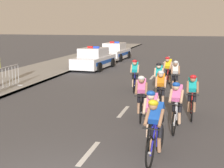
{
  "coord_description": "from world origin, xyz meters",
  "views": [
    {
      "loc": [
        2.45,
        -5.15,
        3.17
      ],
      "look_at": [
        -0.3,
        5.63,
        1.1
      ],
      "focal_mm": 52.6,
      "sensor_mm": 36.0,
      "label": 1
    }
  ],
  "objects_px": {
    "cyclist_second": "(151,116)",
    "crowd_barrier_rear": "(6,79)",
    "cyclist_fourth": "(141,96)",
    "police_car_nearest": "(94,59)",
    "cyclist_third": "(177,105)",
    "cyclist_lead": "(155,128)",
    "cyclist_fifth": "(192,95)",
    "cyclist_sixth": "(161,90)",
    "police_car_second": "(115,52)",
    "cyclist_ninth": "(175,76)",
    "cyclist_seventh": "(135,75)",
    "cyclist_tenth": "(168,71)",
    "cyclist_eighth": "(159,79)"
  },
  "relations": [
    {
      "from": "cyclist_third",
      "to": "cyclist_sixth",
      "type": "bearing_deg",
      "value": 107.83
    },
    {
      "from": "cyclist_fifth",
      "to": "police_car_second",
      "type": "relative_size",
      "value": 0.38
    },
    {
      "from": "cyclist_sixth",
      "to": "police_car_second",
      "type": "relative_size",
      "value": 0.38
    },
    {
      "from": "cyclist_lead",
      "to": "crowd_barrier_rear",
      "type": "relative_size",
      "value": 0.74
    },
    {
      "from": "cyclist_third",
      "to": "cyclist_seventh",
      "type": "distance_m",
      "value": 5.84
    },
    {
      "from": "cyclist_sixth",
      "to": "cyclist_tenth",
      "type": "height_order",
      "value": "same"
    },
    {
      "from": "cyclist_third",
      "to": "cyclist_tenth",
      "type": "bearing_deg",
      "value": 96.78
    },
    {
      "from": "cyclist_fourth",
      "to": "cyclist_fifth",
      "type": "relative_size",
      "value": 1.0
    },
    {
      "from": "cyclist_sixth",
      "to": "police_car_second",
      "type": "xyz_separation_m",
      "value": [
        -5.72,
        16.23,
        -0.11
      ]
    },
    {
      "from": "cyclist_fourth",
      "to": "police_car_nearest",
      "type": "relative_size",
      "value": 0.38
    },
    {
      "from": "cyclist_lead",
      "to": "cyclist_eighth",
      "type": "bearing_deg",
      "value": 95.69
    },
    {
      "from": "cyclist_seventh",
      "to": "police_car_second",
      "type": "relative_size",
      "value": 0.38
    },
    {
      "from": "cyclist_ninth",
      "to": "police_car_second",
      "type": "height_order",
      "value": "police_car_second"
    },
    {
      "from": "cyclist_ninth",
      "to": "police_car_nearest",
      "type": "xyz_separation_m",
      "value": [
        -6.04,
        6.8,
        -0.11
      ]
    },
    {
      "from": "cyclist_third",
      "to": "cyclist_eighth",
      "type": "relative_size",
      "value": 1.0
    },
    {
      "from": "cyclist_seventh",
      "to": "cyclist_tenth",
      "type": "distance_m",
      "value": 2.22
    },
    {
      "from": "cyclist_sixth",
      "to": "cyclist_ninth",
      "type": "xyz_separation_m",
      "value": [
        0.31,
        3.31,
        0.0
      ]
    },
    {
      "from": "crowd_barrier_rear",
      "to": "cyclist_lead",
      "type": "bearing_deg",
      "value": -38.22
    },
    {
      "from": "cyclist_lead",
      "to": "cyclist_second",
      "type": "relative_size",
      "value": 1.0
    },
    {
      "from": "cyclist_sixth",
      "to": "cyclist_lead",
      "type": "bearing_deg",
      "value": -85.47
    },
    {
      "from": "cyclist_sixth",
      "to": "cyclist_tenth",
      "type": "relative_size",
      "value": 1.0
    },
    {
      "from": "cyclist_fourth",
      "to": "police_car_second",
      "type": "height_order",
      "value": "police_car_second"
    },
    {
      "from": "cyclist_fifth",
      "to": "cyclist_eighth",
      "type": "relative_size",
      "value": 1.0
    },
    {
      "from": "crowd_barrier_rear",
      "to": "cyclist_third",
      "type": "bearing_deg",
      "value": -24.72
    },
    {
      "from": "cyclist_lead",
      "to": "cyclist_fourth",
      "type": "relative_size",
      "value": 1.0
    },
    {
      "from": "cyclist_second",
      "to": "cyclist_fifth",
      "type": "relative_size",
      "value": 1.0
    },
    {
      "from": "crowd_barrier_rear",
      "to": "cyclist_fifth",
      "type": "bearing_deg",
      "value": -14.61
    },
    {
      "from": "cyclist_eighth",
      "to": "cyclist_sixth",
      "type": "bearing_deg",
      "value": -82.04
    },
    {
      "from": "cyclist_fifth",
      "to": "police_car_second",
      "type": "distance_m",
      "value": 18.26
    },
    {
      "from": "cyclist_lead",
      "to": "cyclist_ninth",
      "type": "bearing_deg",
      "value": 90.33
    },
    {
      "from": "cyclist_second",
      "to": "crowd_barrier_rear",
      "type": "xyz_separation_m",
      "value": [
        -7.43,
        5.05,
        -0.14
      ]
    },
    {
      "from": "cyclist_fourth",
      "to": "police_car_second",
      "type": "xyz_separation_m",
      "value": [
        -5.23,
        17.54,
        -0.11
      ]
    },
    {
      "from": "cyclist_eighth",
      "to": "police_car_second",
      "type": "relative_size",
      "value": 0.38
    },
    {
      "from": "cyclist_second",
      "to": "cyclist_fifth",
      "type": "xyz_separation_m",
      "value": [
        0.99,
        2.85,
        0.0
      ]
    },
    {
      "from": "cyclist_fifth",
      "to": "cyclist_ninth",
      "type": "bearing_deg",
      "value": 101.49
    },
    {
      "from": "cyclist_second",
      "to": "cyclist_eighth",
      "type": "bearing_deg",
      "value": 94.47
    },
    {
      "from": "cyclist_third",
      "to": "crowd_barrier_rear",
      "type": "height_order",
      "value": "cyclist_third"
    },
    {
      "from": "cyclist_fifth",
      "to": "cyclist_seventh",
      "type": "distance_m",
      "value": 4.73
    },
    {
      "from": "cyclist_ninth",
      "to": "cyclist_fourth",
      "type": "bearing_deg",
      "value": -99.94
    },
    {
      "from": "cyclist_seventh",
      "to": "cyclist_tenth",
      "type": "xyz_separation_m",
      "value": [
        1.4,
        1.72,
        0.0
      ]
    },
    {
      "from": "cyclist_seventh",
      "to": "cyclist_second",
      "type": "bearing_deg",
      "value": -76.07
    },
    {
      "from": "cyclist_ninth",
      "to": "police_car_second",
      "type": "bearing_deg",
      "value": 115.04
    },
    {
      "from": "police_car_second",
      "to": "cyclist_ninth",
      "type": "bearing_deg",
      "value": -64.96
    },
    {
      "from": "police_car_nearest",
      "to": "cyclist_sixth",
      "type": "bearing_deg",
      "value": -60.48
    },
    {
      "from": "cyclist_fourth",
      "to": "cyclist_sixth",
      "type": "distance_m",
      "value": 1.4
    },
    {
      "from": "cyclist_ninth",
      "to": "cyclist_tenth",
      "type": "height_order",
      "value": "same"
    },
    {
      "from": "cyclist_third",
      "to": "cyclist_lead",
      "type": "bearing_deg",
      "value": -98.34
    },
    {
      "from": "cyclist_sixth",
      "to": "cyclist_tenth",
      "type": "distance_m",
      "value": 4.93
    },
    {
      "from": "cyclist_lead",
      "to": "cyclist_sixth",
      "type": "relative_size",
      "value": 1.0
    },
    {
      "from": "cyclist_second",
      "to": "cyclist_eighth",
      "type": "xyz_separation_m",
      "value": [
        -0.46,
        5.86,
        0.0
      ]
    }
  ]
}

